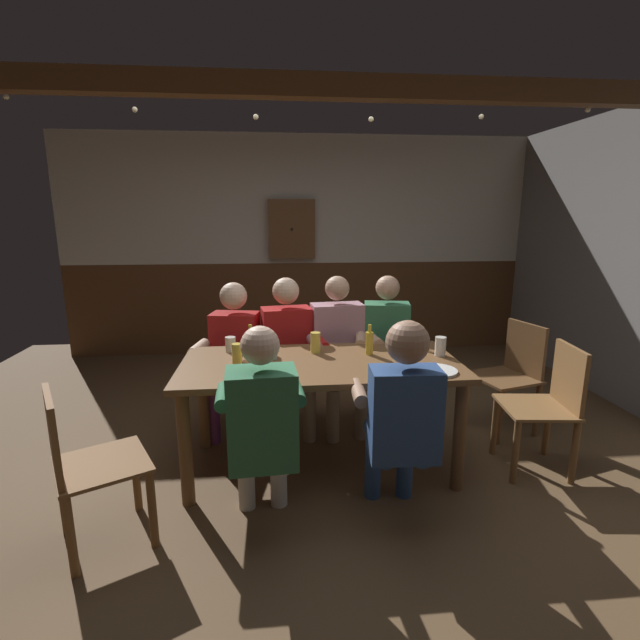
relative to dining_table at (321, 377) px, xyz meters
name	(u,v)px	position (x,y,z in m)	size (l,w,h in m)	color
ground_plane	(323,477)	(0.00, -0.14, -0.66)	(7.15, 7.15, 0.00)	brown
back_wall_upper	(298,200)	(0.00, 2.90, 1.24)	(5.67, 0.12, 1.53)	beige
back_wall_wainscot	(299,307)	(0.00, 2.90, -0.09)	(5.67, 0.12, 1.14)	brown
ceiling_beam	(313,86)	(0.00, 0.51, 1.92)	(5.10, 0.14, 0.16)	brown
dining_table	(321,377)	(0.00, 0.00, 0.00)	(1.85, 0.87, 0.77)	brown
person_0	(233,350)	(-0.64, 0.66, 0.01)	(0.55, 0.58, 1.20)	#AD1919
person_1	(288,347)	(-0.20, 0.66, 0.02)	(0.57, 0.57, 1.23)	#AD1919
person_2	(339,346)	(0.22, 0.66, 0.02)	(0.58, 0.55, 1.24)	#B78493
person_3	(386,345)	(0.61, 0.66, 0.02)	(0.55, 0.58, 1.24)	#33724C
person_4	(262,423)	(-0.37, -0.67, 0.00)	(0.51, 0.55, 1.20)	#33724C
person_5	(401,414)	(0.37, -0.66, 0.01)	(0.52, 0.51, 1.21)	#2D4C84
chair_empty_near_right	(548,404)	(1.53, -0.17, -0.19)	(0.49, 0.49, 0.88)	brown
chair_empty_near_left	(84,464)	(-1.28, -0.68, -0.19)	(0.59, 0.59, 0.88)	brown
chair_empty_far_end	(512,373)	(1.59, 0.44, -0.19)	(0.54, 0.54, 0.88)	brown
table_candle	(427,346)	(0.78, 0.16, 0.15)	(0.04, 0.04, 0.08)	#F9E08C
condiment_caddy	(267,355)	(-0.36, 0.11, 0.13)	(0.14, 0.10, 0.05)	#B2B7BC
plate_0	(436,371)	(0.70, -0.27, 0.11)	(0.26, 0.26, 0.01)	white
bottle_0	(251,350)	(-0.45, -0.07, 0.22)	(0.05, 0.05, 0.28)	gold
bottle_1	(369,342)	(0.35, 0.13, 0.19)	(0.05, 0.05, 0.21)	gold
pint_glass_0	(248,370)	(-0.46, -0.28, 0.16)	(0.07, 0.07, 0.11)	#4C2D19
pint_glass_1	(315,343)	(-0.02, 0.21, 0.18)	(0.07, 0.07, 0.15)	#E5C64C
pint_glass_2	(440,346)	(0.84, 0.05, 0.17)	(0.08, 0.08, 0.13)	white
pint_glass_3	(396,346)	(0.55, 0.13, 0.16)	(0.07, 0.07, 0.11)	#4C2D19
pint_glass_4	(231,344)	(-0.62, 0.29, 0.16)	(0.07, 0.07, 0.11)	white
pint_glass_5	(237,355)	(-0.55, -0.04, 0.18)	(0.06, 0.06, 0.15)	#E5C64C
wall_dart_cabinet	(292,229)	(-0.08, 2.77, 0.89)	(0.56, 0.15, 0.70)	brown
string_lights	(314,112)	(0.00, 0.46, 1.75)	(4.00, 0.04, 0.13)	#F9EAB2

